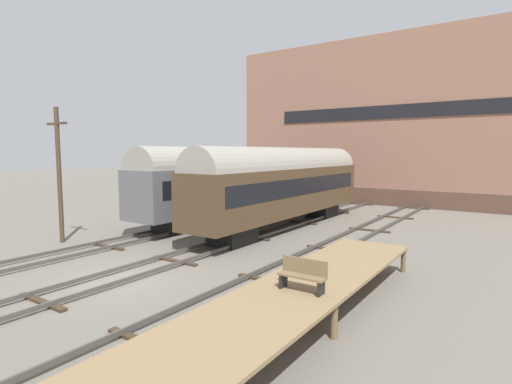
% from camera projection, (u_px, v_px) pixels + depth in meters
% --- Properties ---
extents(ground_plane, '(200.00, 200.00, 0.00)m').
position_uv_depth(ground_plane, '(119.00, 279.00, 15.58)').
color(ground_plane, '#6B665B').
extents(track_left, '(2.60, 60.00, 0.26)m').
position_uv_depth(track_left, '(50.00, 257.00, 18.34)').
color(track_left, '#4C4742').
rests_on(track_left, ground).
extents(track_middle, '(2.60, 60.00, 0.26)m').
position_uv_depth(track_middle, '(119.00, 276.00, 15.57)').
color(track_middle, '#4C4742').
rests_on(track_middle, ground).
extents(track_right, '(2.60, 60.00, 0.26)m').
position_uv_depth(track_right, '(217.00, 303.00, 12.80)').
color(track_right, '#4C4742').
rests_on(track_right, ground).
extents(train_car_grey, '(2.92, 17.13, 5.30)m').
position_uv_depth(train_car_grey, '(230.00, 179.00, 29.16)').
color(train_car_grey, black).
rests_on(train_car_grey, ground).
extents(train_car_brown, '(2.85, 17.48, 5.26)m').
position_uv_depth(train_car_brown, '(285.00, 182.00, 25.97)').
color(train_car_brown, black).
rests_on(train_car_brown, ground).
extents(station_platform, '(2.82, 14.71, 1.05)m').
position_uv_depth(station_platform, '(293.00, 294.00, 11.23)').
color(station_platform, '#8C704C').
rests_on(station_platform, ground).
extents(bench, '(1.40, 0.40, 0.91)m').
position_uv_depth(bench, '(303.00, 274.00, 11.24)').
color(bench, brown).
rests_on(bench, station_platform).
extents(utility_pole, '(1.80, 0.24, 7.36)m').
position_uv_depth(utility_pole, '(59.00, 173.00, 21.61)').
color(utility_pole, '#473828').
rests_on(utility_pole, ground).
extents(warehouse_building, '(33.24, 13.51, 15.62)m').
position_uv_depth(warehouse_building, '(415.00, 124.00, 41.24)').
color(warehouse_building, brown).
rests_on(warehouse_building, ground).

